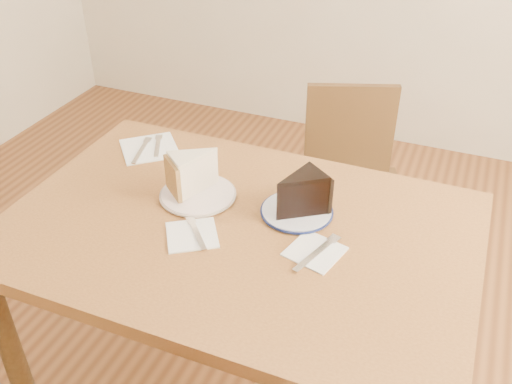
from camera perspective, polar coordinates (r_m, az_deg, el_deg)
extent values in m
cube|color=brown|center=(1.48, -1.84, -3.96)|extent=(1.20, 0.80, 0.04)
cylinder|color=#331F0F|center=(1.79, -22.98, -15.32)|extent=(0.06, 0.06, 0.71)
cylinder|color=#331F0F|center=(2.16, -11.19, -3.20)|extent=(0.06, 0.06, 0.71)
cylinder|color=#331F0F|center=(1.90, 18.13, -10.63)|extent=(0.06, 0.06, 0.71)
cube|color=#331F0F|center=(2.15, 9.32, -0.67)|extent=(0.51, 0.51, 0.04)
cylinder|color=#331F0F|center=(2.45, 12.40, -2.79)|extent=(0.04, 0.04, 0.41)
cylinder|color=#331F0F|center=(2.41, 4.46, -2.65)|extent=(0.04, 0.04, 0.41)
cylinder|color=#331F0F|center=(2.19, 13.64, -8.10)|extent=(0.04, 0.04, 0.41)
cylinder|color=#331F0F|center=(2.15, 4.69, -8.07)|extent=(0.04, 0.04, 0.41)
cube|color=#331F0F|center=(2.20, 9.35, 6.24)|extent=(0.33, 0.14, 0.36)
cylinder|color=white|center=(1.58, -5.83, -0.26)|extent=(0.20, 0.20, 0.01)
cylinder|color=silver|center=(1.51, 4.10, -1.94)|extent=(0.18, 0.18, 0.01)
cube|color=white|center=(1.44, -6.42, -4.29)|extent=(0.17, 0.17, 0.00)
cube|color=white|center=(1.39, 5.89, -5.93)|extent=(0.15, 0.15, 0.00)
cube|color=white|center=(1.82, -10.61, 4.32)|extent=(0.23, 0.23, 0.00)
cube|color=silver|center=(1.44, -5.94, -4.12)|extent=(0.10, 0.11, 0.00)
cube|color=silver|center=(1.38, 6.06, -6.10)|extent=(0.07, 0.17, 0.00)
cube|color=silver|center=(1.82, -9.81, 4.55)|extent=(0.07, 0.13, 0.00)
cube|color=silver|center=(1.81, -11.40, 4.10)|extent=(0.05, 0.16, 0.00)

